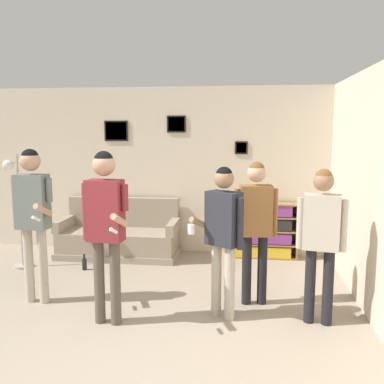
{
  "coord_description": "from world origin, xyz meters",
  "views": [
    {
      "loc": [
        1.12,
        -3.05,
        2.02
      ],
      "look_at": [
        0.48,
        1.92,
        1.28
      ],
      "focal_mm": 40.0,
      "sensor_mm": 36.0,
      "label": 1
    }
  ],
  "objects_px": {
    "person_player_foreground_left": "(33,208)",
    "bottle_on_floor": "(84,264)",
    "person_spectator_near_bookshelf": "(256,218)",
    "person_spectator_far_right": "(321,231)",
    "floor_lamp": "(19,189)",
    "couch": "(119,237)",
    "person_watcher_holding_cup": "(223,227)",
    "person_player_foreground_center": "(105,218)",
    "bookshelf": "(262,230)"
  },
  "relations": [
    {
      "from": "person_player_foreground_left",
      "to": "person_spectator_far_right",
      "type": "distance_m",
      "value": 3.2
    },
    {
      "from": "person_spectator_near_bookshelf",
      "to": "person_player_foreground_left",
      "type": "bearing_deg",
      "value": -173.66
    },
    {
      "from": "bookshelf",
      "to": "bottle_on_floor",
      "type": "bearing_deg",
      "value": -159.18
    },
    {
      "from": "couch",
      "to": "bottle_on_floor",
      "type": "relative_size",
      "value": 8.21
    },
    {
      "from": "bookshelf",
      "to": "person_spectator_near_bookshelf",
      "type": "distance_m",
      "value": 1.98
    },
    {
      "from": "floor_lamp",
      "to": "person_spectator_near_bookshelf",
      "type": "height_order",
      "value": "floor_lamp"
    },
    {
      "from": "bookshelf",
      "to": "person_spectator_far_right",
      "type": "distance_m",
      "value": 2.44
    },
    {
      "from": "person_player_foreground_center",
      "to": "bottle_on_floor",
      "type": "relative_size",
      "value": 7.8
    },
    {
      "from": "couch",
      "to": "person_player_foreground_center",
      "type": "distance_m",
      "value": 2.62
    },
    {
      "from": "person_player_foreground_left",
      "to": "bottle_on_floor",
      "type": "relative_size",
      "value": 7.78
    },
    {
      "from": "floor_lamp",
      "to": "person_player_foreground_center",
      "type": "bearing_deg",
      "value": -41.59
    },
    {
      "from": "person_player_foreground_center",
      "to": "person_watcher_holding_cup",
      "type": "height_order",
      "value": "person_player_foreground_center"
    },
    {
      "from": "person_spectator_near_bookshelf",
      "to": "person_spectator_far_right",
      "type": "height_order",
      "value": "person_spectator_near_bookshelf"
    },
    {
      "from": "couch",
      "to": "person_spectator_near_bookshelf",
      "type": "relative_size",
      "value": 1.15
    },
    {
      "from": "person_player_foreground_left",
      "to": "bottle_on_floor",
      "type": "bearing_deg",
      "value": 84.51
    },
    {
      "from": "person_player_foreground_center",
      "to": "bookshelf",
      "type": "bearing_deg",
      "value": 57.27
    },
    {
      "from": "person_player_foreground_left",
      "to": "person_watcher_holding_cup",
      "type": "distance_m",
      "value": 2.2
    },
    {
      "from": "couch",
      "to": "person_watcher_holding_cup",
      "type": "distance_m",
      "value": 2.85
    },
    {
      "from": "person_player_foreground_left",
      "to": "person_player_foreground_center",
      "type": "distance_m",
      "value": 1.1
    },
    {
      "from": "person_spectator_near_bookshelf",
      "to": "person_spectator_far_right",
      "type": "distance_m",
      "value": 0.79
    },
    {
      "from": "person_player_foreground_left",
      "to": "bottle_on_floor",
      "type": "xyz_separation_m",
      "value": [
        0.11,
        1.19,
        -1.04
      ]
    },
    {
      "from": "floor_lamp",
      "to": "person_watcher_holding_cup",
      "type": "distance_m",
      "value": 3.32
    },
    {
      "from": "floor_lamp",
      "to": "bottle_on_floor",
      "type": "xyz_separation_m",
      "value": [
        0.95,
        -0.01,
        -1.08
      ]
    },
    {
      "from": "couch",
      "to": "bottle_on_floor",
      "type": "distance_m",
      "value": 0.86
    },
    {
      "from": "bookshelf",
      "to": "person_spectator_near_bookshelf",
      "type": "relative_size",
      "value": 0.67
    },
    {
      "from": "person_spectator_far_right",
      "to": "person_player_foreground_center",
      "type": "bearing_deg",
      "value": -172.72
    },
    {
      "from": "bookshelf",
      "to": "bottle_on_floor",
      "type": "relative_size",
      "value": 4.79
    },
    {
      "from": "bookshelf",
      "to": "person_player_foreground_center",
      "type": "bearing_deg",
      "value": -122.73
    },
    {
      "from": "bookshelf",
      "to": "floor_lamp",
      "type": "bearing_deg",
      "value": -164.71
    },
    {
      "from": "person_watcher_holding_cup",
      "to": "person_spectator_far_right",
      "type": "distance_m",
      "value": 1.0
    },
    {
      "from": "floor_lamp",
      "to": "person_spectator_far_right",
      "type": "relative_size",
      "value": 1.04
    },
    {
      "from": "person_player_foreground_left",
      "to": "person_spectator_near_bookshelf",
      "type": "bearing_deg",
      "value": 6.34
    },
    {
      "from": "person_spectator_far_right",
      "to": "bookshelf",
      "type": "bearing_deg",
      "value": 102.49
    },
    {
      "from": "person_player_foreground_left",
      "to": "couch",
      "type": "bearing_deg",
      "value": 78.32
    },
    {
      "from": "person_player_foreground_center",
      "to": "person_watcher_holding_cup",
      "type": "relative_size",
      "value": 1.1
    },
    {
      "from": "bookshelf",
      "to": "person_player_foreground_center",
      "type": "xyz_separation_m",
      "value": [
        -1.67,
        -2.6,
        0.69
      ]
    },
    {
      "from": "floor_lamp",
      "to": "person_watcher_holding_cup",
      "type": "relative_size",
      "value": 1.03
    },
    {
      "from": "person_player_foreground_center",
      "to": "person_spectator_near_bookshelf",
      "type": "bearing_deg",
      "value": 25.03
    },
    {
      "from": "couch",
      "to": "floor_lamp",
      "type": "relative_size",
      "value": 1.13
    },
    {
      "from": "couch",
      "to": "person_watcher_holding_cup",
      "type": "relative_size",
      "value": 1.16
    },
    {
      "from": "floor_lamp",
      "to": "bottle_on_floor",
      "type": "height_order",
      "value": "floor_lamp"
    },
    {
      "from": "person_player_foreground_left",
      "to": "person_player_foreground_center",
      "type": "relative_size",
      "value": 1.0
    },
    {
      "from": "bookshelf",
      "to": "person_player_foreground_left",
      "type": "relative_size",
      "value": 0.62
    },
    {
      "from": "couch",
      "to": "person_spectator_far_right",
      "type": "height_order",
      "value": "person_spectator_far_right"
    },
    {
      "from": "person_player_foreground_left",
      "to": "person_watcher_holding_cup",
      "type": "relative_size",
      "value": 1.1
    },
    {
      "from": "person_player_foreground_left",
      "to": "person_spectator_far_right",
      "type": "xyz_separation_m",
      "value": [
        3.19,
        -0.15,
        -0.13
      ]
    },
    {
      "from": "person_spectator_near_bookshelf",
      "to": "person_spectator_far_right",
      "type": "relative_size",
      "value": 1.02
    },
    {
      "from": "bookshelf",
      "to": "person_spectator_near_bookshelf",
      "type": "bearing_deg",
      "value": -94.32
    },
    {
      "from": "person_player_foreground_center",
      "to": "person_spectator_near_bookshelf",
      "type": "relative_size",
      "value": 1.09
    },
    {
      "from": "person_spectator_far_right",
      "to": "couch",
      "type": "bearing_deg",
      "value": 142.64
    }
  ]
}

